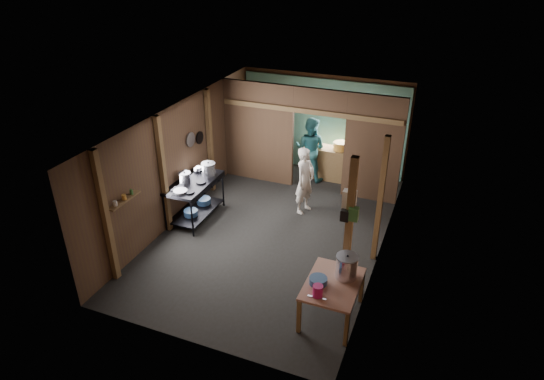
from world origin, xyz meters
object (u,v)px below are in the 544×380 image
at_px(stove_pot_large, 209,170).
at_px(pink_bucket, 318,291).
at_px(gas_range, 195,200).
at_px(stock_pot, 347,267).
at_px(yellow_tub, 340,146).
at_px(cook, 305,181).
at_px(prep_table, 332,299).

height_order(stove_pot_large, pink_bucket, stove_pot_large).
distance_m(gas_range, stock_pot, 4.26).
bearing_deg(gas_range, stove_pot_large, 66.60).
distance_m(yellow_tub, cook, 1.93).
relative_size(gas_range, yellow_tub, 4.22).
bearing_deg(yellow_tub, gas_range, -129.03).
distance_m(prep_table, pink_bucket, 0.61).
height_order(stove_pot_large, stock_pot, stove_pot_large).
xyz_separation_m(gas_range, stock_pot, (3.86, -1.74, 0.44)).
bearing_deg(gas_range, cook, 28.70).
relative_size(gas_range, cook, 0.99).
distance_m(stock_pot, pink_bucket, 0.70).
bearing_deg(pink_bucket, prep_table, 70.27).
bearing_deg(stock_pot, stove_pot_large, 150.05).
xyz_separation_m(stove_pot_large, cook, (2.02, 0.80, -0.27)).
xyz_separation_m(gas_range, prep_table, (3.71, -1.96, -0.11)).
height_order(stove_pot_large, cook, cook).
height_order(gas_range, stock_pot, stock_pot).
distance_m(pink_bucket, cook, 3.82).
relative_size(prep_table, cook, 0.75).
height_order(prep_table, stock_pot, stock_pot).
distance_m(pink_bucket, yellow_tub, 5.56).
xyz_separation_m(gas_range, pink_bucket, (3.57, -2.36, 0.34)).
bearing_deg(stock_pot, prep_table, -124.27).
xyz_separation_m(prep_table, pink_bucket, (-0.14, -0.40, 0.45)).
bearing_deg(pink_bucket, cook, 111.21).
bearing_deg(yellow_tub, cook, -99.67).
relative_size(prep_table, yellow_tub, 3.20).
distance_m(stove_pot_large, cook, 2.19).
bearing_deg(stock_pot, gas_range, 155.81).
height_order(yellow_tub, cook, cook).
height_order(prep_table, yellow_tub, yellow_tub).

